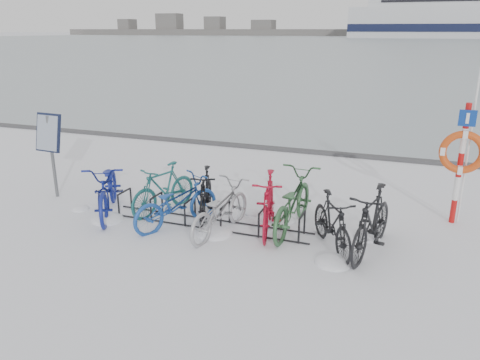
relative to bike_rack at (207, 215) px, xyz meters
name	(u,v)px	position (x,y,z in m)	size (l,w,h in m)	color
ground	(208,224)	(0.00, 0.00, -0.18)	(900.00, 900.00, 0.00)	white
ice_sheet	(406,41)	(0.00, 155.00, -0.17)	(400.00, 298.00, 0.02)	#98A4AB
quay_edge	(287,150)	(0.00, 5.90, -0.13)	(400.00, 0.25, 0.10)	#3F3F42
bike_rack	(207,215)	(0.00, 0.00, 0.00)	(4.00, 0.48, 0.46)	black
info_board	(49,138)	(-3.74, 0.26, 1.15)	(0.63, 0.27, 1.84)	#595B5E
lifebuoy_station	(463,152)	(4.34, 1.63, 1.21)	(0.80, 0.23, 4.13)	#B20E0E
shoreline	(197,30)	(-122.02, 260.00, 2.61)	(180.00, 12.00, 9.50)	#4D4D4D
bike_0	(108,186)	(-2.08, -0.11, 0.38)	(0.74, 2.12, 1.11)	navy
bike_1	(163,187)	(-1.10, 0.35, 0.32)	(0.47, 1.68, 1.01)	#1A585A
bike_2	(176,201)	(-0.53, -0.22, 0.30)	(0.64, 1.84, 0.96)	#1A4493
bike_3	(206,192)	(-0.21, 0.39, 0.31)	(0.46, 1.63, 0.98)	black
bike_4	(220,207)	(0.35, -0.24, 0.30)	(0.64, 1.83, 0.96)	#95979B
bike_5	(269,202)	(1.14, 0.17, 0.36)	(0.51, 1.81, 1.09)	#A50D24
bike_6	(292,200)	(1.52, 0.37, 0.37)	(0.73, 2.09, 1.10)	#2D5933
bike_7	(332,221)	(2.35, -0.20, 0.31)	(0.46, 1.63, 0.98)	black
bike_8	(372,220)	(2.97, -0.12, 0.38)	(0.53, 1.88, 1.13)	black
snow_drifts	(223,229)	(0.37, -0.12, -0.18)	(6.05, 2.01, 0.23)	white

